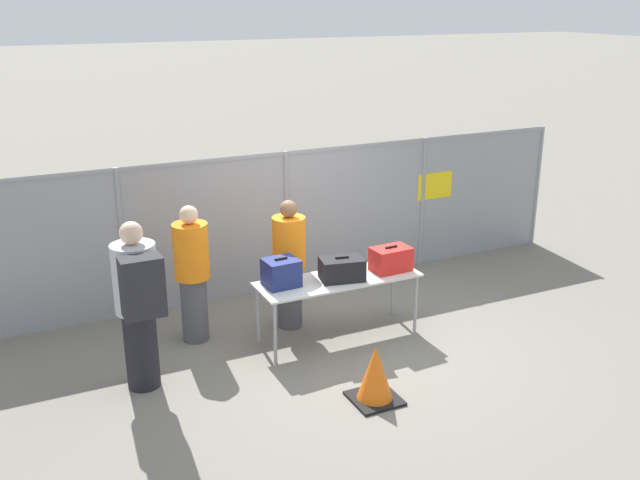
# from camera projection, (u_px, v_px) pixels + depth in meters

# --- Properties ---
(ground_plane) EXTENTS (120.00, 120.00, 0.00)m
(ground_plane) POSITION_uv_depth(u_px,v_px,m) (348.00, 341.00, 8.51)
(ground_plane) COLOR slate
(fence_section) EXTENTS (8.93, 0.07, 1.95)m
(fence_section) POSITION_uv_depth(u_px,v_px,m) (287.00, 218.00, 9.76)
(fence_section) COLOR gray
(fence_section) RESTS_ON ground_plane
(inspection_table) EXTENTS (1.96, 0.65, 0.77)m
(inspection_table) POSITION_uv_depth(u_px,v_px,m) (338.00, 283.00, 8.37)
(inspection_table) COLOR silver
(inspection_table) RESTS_ON ground_plane
(suitcase_navy) EXTENTS (0.40, 0.35, 0.34)m
(suitcase_navy) POSITION_uv_depth(u_px,v_px,m) (281.00, 273.00, 8.09)
(suitcase_navy) COLOR navy
(suitcase_navy) RESTS_ON inspection_table
(suitcase_black) EXTENTS (0.56, 0.42, 0.29)m
(suitcase_black) POSITION_uv_depth(u_px,v_px,m) (342.00, 269.00, 8.28)
(suitcase_black) COLOR black
(suitcase_black) RESTS_ON inspection_table
(suitcase_red) EXTENTS (0.48, 0.32, 0.31)m
(suitcase_red) POSITION_uv_depth(u_px,v_px,m) (391.00, 259.00, 8.55)
(suitcase_red) COLOR red
(suitcase_red) RESTS_ON inspection_table
(traveler_hooded) EXTENTS (0.45, 0.70, 1.81)m
(traveler_hooded) POSITION_uv_depth(u_px,v_px,m) (138.00, 301.00, 7.16)
(traveler_hooded) COLOR black
(traveler_hooded) RESTS_ON ground_plane
(security_worker_near) EXTENTS (0.40, 0.40, 1.62)m
(security_worker_near) POSITION_uv_depth(u_px,v_px,m) (289.00, 263.00, 8.64)
(security_worker_near) COLOR #4C4C51
(security_worker_near) RESTS_ON ground_plane
(security_worker_far) EXTENTS (0.41, 0.41, 1.66)m
(security_worker_far) POSITION_uv_depth(u_px,v_px,m) (192.00, 272.00, 8.28)
(security_worker_far) COLOR #4C4C51
(security_worker_far) RESTS_ON ground_plane
(utility_trailer) EXTENTS (3.30, 2.07, 0.75)m
(utility_trailer) POSITION_uv_depth(u_px,v_px,m) (302.00, 200.00, 12.82)
(utility_trailer) COLOR silver
(utility_trailer) RESTS_ON ground_plane
(traffic_cone) EXTENTS (0.48, 0.48, 0.60)m
(traffic_cone) POSITION_uv_depth(u_px,v_px,m) (375.00, 375.00, 7.17)
(traffic_cone) COLOR black
(traffic_cone) RESTS_ON ground_plane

